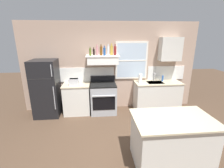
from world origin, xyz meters
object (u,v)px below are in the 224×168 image
stove_range (103,98)px  kitchen_island (171,140)px  bottle_red_label_wine (115,51)px  bottle_blue_liqueur (104,51)px  toaster (74,82)px  bottle_champagne_gold_foil (112,50)px  bottle_clear_tall (108,50)px  paper_towel_roll (140,78)px  bottle_rose_pink (97,51)px  bottle_amber_wine (101,51)px  bottle_olive_oil_square (90,52)px  dish_soap_bottle (163,78)px  bottle_balsamic_dark (94,52)px  refrigerator (46,89)px

stove_range → kitchen_island: (1.14, -2.19, -0.01)m
bottle_red_label_wine → bottle_blue_liqueur: bearing=-172.6°
toaster → bottle_champagne_gold_foil: (1.11, 0.16, 0.88)m
bottle_clear_tall → paper_towel_roll: size_ratio=1.18×
bottle_rose_pink → bottle_amber_wine: (0.11, -0.01, -0.00)m
bottle_blue_liqueur → kitchen_island: size_ratio=0.19×
bottle_rose_pink → bottle_clear_tall: (0.32, -0.00, 0.00)m
bottle_olive_oil_square → dish_soap_bottle: 2.39m
stove_range → bottle_red_label_wine: bottle_red_label_wine is taller
bottle_red_label_wine → kitchen_island: size_ratio=0.22×
dish_soap_bottle → bottle_amber_wine: bearing=-178.6°
bottle_balsamic_dark → bottle_red_label_wine: (0.61, -0.03, 0.04)m
stove_range → kitchen_island: size_ratio=0.78×
bottle_champagne_gold_foil → paper_towel_roll: 1.21m
bottle_clear_tall → kitchen_island: bearing=-66.9°
stove_range → bottle_red_label_wine: (0.36, 0.08, 1.41)m
bottle_champagne_gold_foil → bottle_clear_tall: bearing=-159.7°
stove_range → bottle_rose_pink: bottle_rose_pink is taller
bottle_champagne_gold_foil → dish_soap_bottle: 1.84m
bottle_rose_pink → bottle_blue_liqueur: bearing=-15.3°
bottle_rose_pink → kitchen_island: (1.29, -2.29, -1.42)m
toaster → bottle_champagne_gold_foil: bottle_champagne_gold_foil is taller
bottle_balsamic_dark → stove_range: bearing=-24.4°
bottle_champagne_gold_foil → kitchen_island: size_ratio=0.24×
refrigerator → bottle_champagne_gold_foil: (1.91, 0.15, 1.06)m
toaster → bottle_olive_oil_square: bottle_olive_oil_square is taller
bottle_blue_liqueur → bottle_red_label_wine: bearing=7.4°
bottle_amber_wine → paper_towel_roll: size_ratio=1.14×
refrigerator → toaster: refrigerator is taller
bottle_blue_liqueur → toaster: bearing=-175.7°
bottle_champagne_gold_foil → bottle_rose_pink: bearing=-175.6°
bottle_olive_oil_square → kitchen_island: bearing=-56.3°
paper_towel_roll → toaster: bearing=-178.2°
bottle_clear_tall → kitchen_island: size_ratio=0.23×
bottle_clear_tall → dish_soap_bottle: size_ratio=1.78×
paper_towel_roll → bottle_balsamic_dark: bearing=176.9°
bottle_clear_tall → bottle_amber_wine: bearing=-178.6°
bottle_amber_wine → paper_towel_roll: (1.17, -0.05, -0.83)m
toaster → bottle_champagne_gold_foil: 1.42m
bottle_olive_oil_square → paper_towel_roll: size_ratio=0.91×
bottle_balsamic_dark → bottle_champagne_gold_foil: (0.51, 0.02, 0.05)m
bottle_olive_oil_square → bottle_clear_tall: size_ratio=0.77×
refrigerator → bottle_amber_wine: bottle_amber_wine is taller
paper_towel_roll → dish_soap_bottle: paper_towel_roll is taller
bottle_olive_oil_square → dish_soap_bottle: bearing=2.5°
bottle_clear_tall → dish_soap_bottle: 1.93m
bottle_olive_oil_square → kitchen_island: (1.49, -2.23, -1.39)m
kitchen_island → stove_range: bearing=117.4°
bottle_clear_tall → bottle_balsamic_dark: bearing=177.4°
stove_range → bottle_balsamic_dark: size_ratio=4.90×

